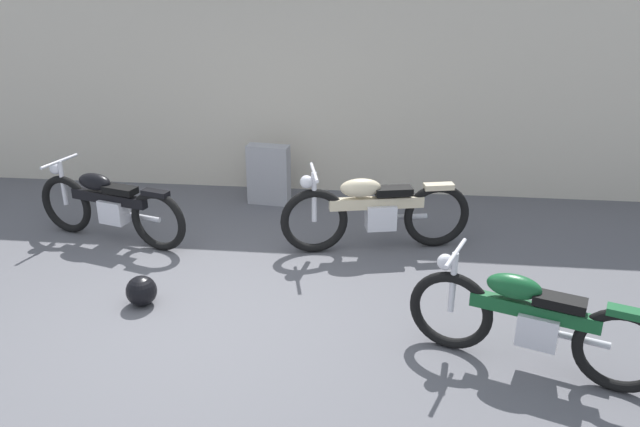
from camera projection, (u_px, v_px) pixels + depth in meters
name	position (u px, v px, depth m)	size (l,w,h in m)	color
ground_plane	(209.00, 320.00, 5.57)	(40.00, 40.00, 0.00)	#56565B
building_wall	(275.00, 85.00, 8.29)	(18.00, 0.30, 2.74)	beige
stone_marker	(269.00, 175.00, 8.02)	(0.52, 0.20, 0.76)	#9E9EA3
helmet	(141.00, 291.00, 5.77)	(0.28, 0.28, 0.28)	black
motorcycle_black	(109.00, 205.00, 6.96)	(1.86, 0.74, 0.86)	black
motorcycle_green	(530.00, 320.00, 4.79)	(1.83, 0.84, 0.86)	black
motorcycle_cream	(375.00, 211.00, 6.74)	(2.00, 0.70, 0.91)	black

